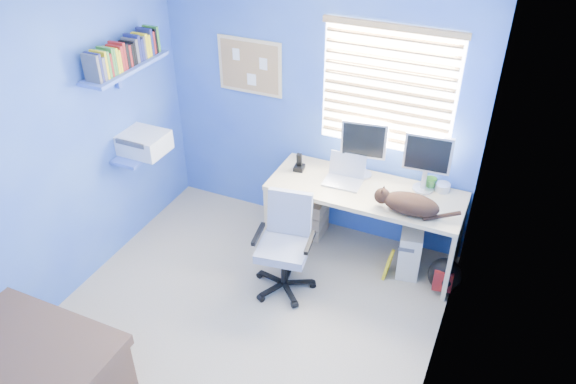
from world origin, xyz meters
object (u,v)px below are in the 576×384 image
at_px(tower_pc, 410,247).
at_px(cat, 411,204).
at_px(desk, 363,223).
at_px(laptop, 343,172).
at_px(office_chair, 285,256).

bearing_deg(tower_pc, cat, -104.17).
height_order(cat, tower_pc, cat).
xyz_separation_m(desk, cat, (0.43, -0.18, 0.45)).
distance_m(laptop, cat, 0.69).
bearing_deg(desk, cat, -23.04).
distance_m(cat, tower_pc, 0.63).
xyz_separation_m(desk, office_chair, (-0.48, -0.66, -0.04)).
xyz_separation_m(cat, tower_pc, (0.02, 0.21, -0.60)).
xyz_separation_m(laptop, tower_pc, (0.67, 0.01, -0.62)).
height_order(desk, tower_pc, desk).
bearing_deg(tower_pc, laptop, 171.37).
bearing_deg(laptop, cat, -18.79).
xyz_separation_m(desk, tower_pc, (0.45, 0.03, -0.14)).
distance_m(tower_pc, office_chair, 1.16).
height_order(cat, office_chair, cat).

